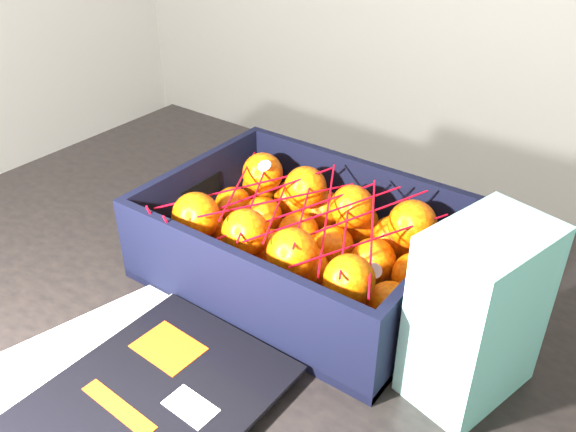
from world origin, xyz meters
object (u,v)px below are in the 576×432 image
Objects in this scene: magazine_stack at (124,392)px; produce_crate at (301,252)px; table at (272,350)px; retail_carton at (477,314)px.

produce_crate reaches higher than magazine_stack.
produce_crate is (0.01, 0.06, 0.14)m from table.
produce_crate is at bearing 84.28° from table.
magazine_stack reaches higher than table.
table is 0.25m from magazine_stack.
table is at bearing -95.72° from produce_crate.
retail_carton reaches higher than table.
produce_crate is 1.93× the size of retail_carton.
table is at bearing -164.48° from retail_carton.
magazine_stack is at bearing -95.57° from produce_crate.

